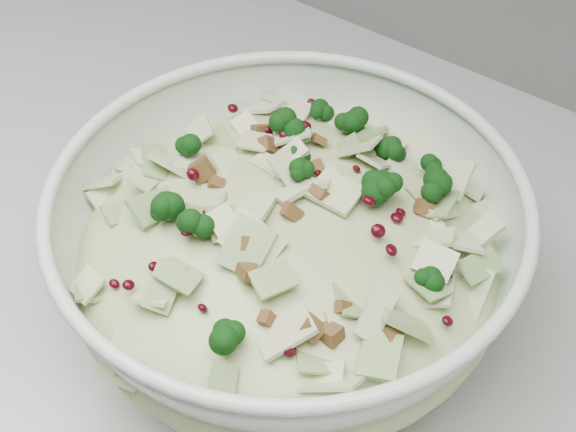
% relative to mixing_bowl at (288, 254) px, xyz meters
% --- Properties ---
extents(counter, '(3.60, 0.60, 0.90)m').
position_rel_mixing_bowl_xyz_m(counter, '(-0.45, 0.10, -0.52)').
color(counter, '#ABACA7').
rests_on(counter, floor).
extents(mixing_bowl, '(0.41, 0.41, 0.13)m').
position_rel_mixing_bowl_xyz_m(mixing_bowl, '(0.00, 0.00, 0.00)').
color(mixing_bowl, silver).
rests_on(mixing_bowl, counter).
extents(salad, '(0.32, 0.32, 0.13)m').
position_rel_mixing_bowl_xyz_m(salad, '(-0.00, -0.00, 0.02)').
color(salad, '#B5C788').
rests_on(salad, mixing_bowl).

